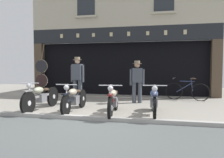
{
  "coord_description": "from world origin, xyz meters",
  "views": [
    {
      "loc": [
        1.78,
        -5.19,
        1.37
      ],
      "look_at": [
        0.11,
        2.68,
        0.93
      ],
      "focal_mm": 34.38,
      "sensor_mm": 36.0,
      "label": 1
    }
  ],
  "objects_px": {
    "motorcycle_center": "(113,100)",
    "leaning_bicycle": "(187,91)",
    "advert_board_far": "(197,61)",
    "advert_board_near": "(171,61)",
    "motorcycle_center_left": "(74,98)",
    "motorcycle_center_right": "(154,100)",
    "shopkeeper_center": "(137,80)",
    "salesman_left": "(77,78)",
    "tyre_sign_pole": "(42,74)",
    "motorcycle_left": "(41,97)"
  },
  "relations": [
    {
      "from": "motorcycle_left",
      "to": "tyre_sign_pole",
      "type": "xyz_separation_m",
      "value": [
        -1.7,
        2.96,
        0.62
      ]
    },
    {
      "from": "salesman_left",
      "to": "leaning_bicycle",
      "type": "bearing_deg",
      "value": -148.89
    },
    {
      "from": "motorcycle_center_right",
      "to": "advert_board_near",
      "type": "height_order",
      "value": "advert_board_near"
    },
    {
      "from": "motorcycle_center_left",
      "to": "motorcycle_center_right",
      "type": "xyz_separation_m",
      "value": [
        2.4,
        0.01,
        0.01
      ]
    },
    {
      "from": "motorcycle_center_right",
      "to": "advert_board_far",
      "type": "bearing_deg",
      "value": -115.67
    },
    {
      "from": "motorcycle_center",
      "to": "tyre_sign_pole",
      "type": "relative_size",
      "value": 1.14
    },
    {
      "from": "motorcycle_center_left",
      "to": "tyre_sign_pole",
      "type": "bearing_deg",
      "value": -47.41
    },
    {
      "from": "motorcycle_center_left",
      "to": "motorcycle_left",
      "type": "bearing_deg",
      "value": -1.44
    },
    {
      "from": "advert_board_near",
      "to": "advert_board_far",
      "type": "xyz_separation_m",
      "value": [
        1.15,
        0.0,
        0.02
      ]
    },
    {
      "from": "advert_board_far",
      "to": "leaning_bicycle",
      "type": "xyz_separation_m",
      "value": [
        -0.56,
        -1.23,
        -1.28
      ]
    },
    {
      "from": "motorcycle_center_right",
      "to": "tyre_sign_pole",
      "type": "height_order",
      "value": "tyre_sign_pole"
    },
    {
      "from": "motorcycle_center_right",
      "to": "advert_board_far",
      "type": "relative_size",
      "value": 1.83
    },
    {
      "from": "motorcycle_center",
      "to": "advert_board_near",
      "type": "xyz_separation_m",
      "value": [
        1.86,
        4.57,
        1.22
      ]
    },
    {
      "from": "motorcycle_left",
      "to": "salesman_left",
      "type": "distance_m",
      "value": 1.7
    },
    {
      "from": "motorcycle_center_left",
      "to": "salesman_left",
      "type": "relative_size",
      "value": 1.15
    },
    {
      "from": "motorcycle_center_left",
      "to": "shopkeeper_center",
      "type": "xyz_separation_m",
      "value": [
        1.73,
        2.03,
        0.48
      ]
    },
    {
      "from": "salesman_left",
      "to": "shopkeeper_center",
      "type": "xyz_separation_m",
      "value": [
        2.2,
        0.55,
        -0.08
      ]
    },
    {
      "from": "shopkeeper_center",
      "to": "motorcycle_center_left",
      "type": "bearing_deg",
      "value": 36.52
    },
    {
      "from": "advert_board_near",
      "to": "leaning_bicycle",
      "type": "bearing_deg",
      "value": -64.26
    },
    {
      "from": "shopkeeper_center",
      "to": "advert_board_far",
      "type": "bearing_deg",
      "value": -149.61
    },
    {
      "from": "tyre_sign_pole",
      "to": "leaning_bicycle",
      "type": "relative_size",
      "value": 1.0
    },
    {
      "from": "tyre_sign_pole",
      "to": "advert_board_far",
      "type": "bearing_deg",
      "value": 11.54
    },
    {
      "from": "motorcycle_center_left",
      "to": "advert_board_near",
      "type": "xyz_separation_m",
      "value": [
        3.12,
        4.42,
        1.23
      ]
    },
    {
      "from": "motorcycle_center_right",
      "to": "shopkeeper_center",
      "type": "relative_size",
      "value": 1.24
    },
    {
      "from": "motorcycle_left",
      "to": "salesman_left",
      "type": "height_order",
      "value": "salesman_left"
    },
    {
      "from": "motorcycle_center",
      "to": "tyre_sign_pole",
      "type": "distance_m",
      "value": 5.18
    },
    {
      "from": "shopkeeper_center",
      "to": "advert_board_near",
      "type": "height_order",
      "value": "advert_board_near"
    },
    {
      "from": "motorcycle_left",
      "to": "leaning_bicycle",
      "type": "bearing_deg",
      "value": -145.49
    },
    {
      "from": "motorcycle_center_left",
      "to": "leaning_bicycle",
      "type": "relative_size",
      "value": 1.16
    },
    {
      "from": "motorcycle_center_left",
      "to": "advert_board_far",
      "type": "xyz_separation_m",
      "value": [
        4.27,
        4.42,
        1.25
      ]
    },
    {
      "from": "motorcycle_center_left",
      "to": "shopkeeper_center",
      "type": "relative_size",
      "value": 1.24
    },
    {
      "from": "advert_board_far",
      "to": "shopkeeper_center",
      "type": "bearing_deg",
      "value": -136.67
    },
    {
      "from": "motorcycle_center_left",
      "to": "motorcycle_center_right",
      "type": "bearing_deg",
      "value": 179.19
    },
    {
      "from": "shopkeeper_center",
      "to": "tyre_sign_pole",
      "type": "distance_m",
      "value": 4.66
    },
    {
      "from": "motorcycle_center_right",
      "to": "leaning_bicycle",
      "type": "relative_size",
      "value": 1.16
    },
    {
      "from": "salesman_left",
      "to": "tyre_sign_pole",
      "type": "height_order",
      "value": "salesman_left"
    },
    {
      "from": "motorcycle_center",
      "to": "leaning_bicycle",
      "type": "height_order",
      "value": "leaning_bicycle"
    },
    {
      "from": "tyre_sign_pole",
      "to": "advert_board_far",
      "type": "height_order",
      "value": "advert_board_far"
    },
    {
      "from": "salesman_left",
      "to": "advert_board_near",
      "type": "distance_m",
      "value": 4.69
    },
    {
      "from": "motorcycle_center_right",
      "to": "shopkeeper_center",
      "type": "xyz_separation_m",
      "value": [
        -0.67,
        2.02,
        0.47
      ]
    },
    {
      "from": "motorcycle_left",
      "to": "advert_board_near",
      "type": "xyz_separation_m",
      "value": [
        4.25,
        4.41,
        1.21
      ]
    },
    {
      "from": "motorcycle_center_left",
      "to": "leaning_bicycle",
      "type": "bearing_deg",
      "value": -140.34
    },
    {
      "from": "motorcycle_center_right",
      "to": "tyre_sign_pole",
      "type": "xyz_separation_m",
      "value": [
        -5.23,
        2.96,
        0.63
      ]
    },
    {
      "from": "motorcycle_left",
      "to": "advert_board_near",
      "type": "distance_m",
      "value": 6.24
    },
    {
      "from": "motorcycle_center_left",
      "to": "salesman_left",
      "type": "bearing_deg",
      "value": -73.48
    },
    {
      "from": "motorcycle_center_right",
      "to": "leaning_bicycle",
      "type": "height_order",
      "value": "leaning_bicycle"
    },
    {
      "from": "motorcycle_center_left",
      "to": "tyre_sign_pole",
      "type": "relative_size",
      "value": 1.16
    },
    {
      "from": "motorcycle_center_right",
      "to": "advert_board_near",
      "type": "xyz_separation_m",
      "value": [
        0.72,
        4.41,
        1.22
      ]
    },
    {
      "from": "leaning_bicycle",
      "to": "shopkeeper_center",
      "type": "bearing_deg",
      "value": 135.95
    },
    {
      "from": "motorcycle_left",
      "to": "salesman_left",
      "type": "bearing_deg",
      "value": -113.21
    }
  ]
}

